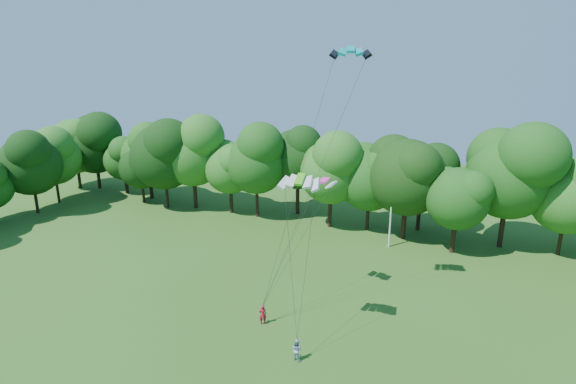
% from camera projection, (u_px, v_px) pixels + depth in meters
% --- Properties ---
extents(utility_pole, '(1.42, 0.46, 7.27)m').
position_uv_depth(utility_pole, '(391.00, 214.00, 48.53)').
color(utility_pole, silver).
rests_on(utility_pole, ground).
extents(kite_flyer_left, '(0.70, 0.62, 1.62)m').
position_uv_depth(kite_flyer_left, '(263.00, 314.00, 34.71)').
color(kite_flyer_left, '#A5152A').
rests_on(kite_flyer_left, ground).
extents(kite_flyer_right, '(0.95, 0.86, 1.59)m').
position_uv_depth(kite_flyer_right, '(297.00, 349.00, 30.48)').
color(kite_flyer_right, '#9AADD6').
rests_on(kite_flyer_right, ground).
extents(kite_teal, '(3.09, 2.02, 0.56)m').
position_uv_depth(kite_teal, '(351.00, 49.00, 31.95)').
color(kite_teal, '#05949C').
rests_on(kite_teal, ground).
extents(kite_green, '(2.78, 1.41, 0.65)m').
position_uv_depth(kite_green, '(300.00, 179.00, 29.65)').
color(kite_green, '#43B41B').
rests_on(kite_green, ground).
extents(kite_pink, '(2.25, 1.48, 0.34)m').
position_uv_depth(kite_pink, '(324.00, 180.00, 36.52)').
color(kite_pink, '#D63B9A').
rests_on(kite_pink, ground).
extents(tree_back_west, '(8.47, 8.47, 12.33)m').
position_uv_depth(tree_back_west, '(148.00, 148.00, 65.34)').
color(tree_back_west, '#311B13').
rests_on(tree_back_west, ground).
extents(tree_back_center, '(9.45, 9.45, 13.75)m').
position_uv_depth(tree_back_center, '(408.00, 166.00, 49.59)').
color(tree_back_center, '#2E2311').
rests_on(tree_back_center, ground).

